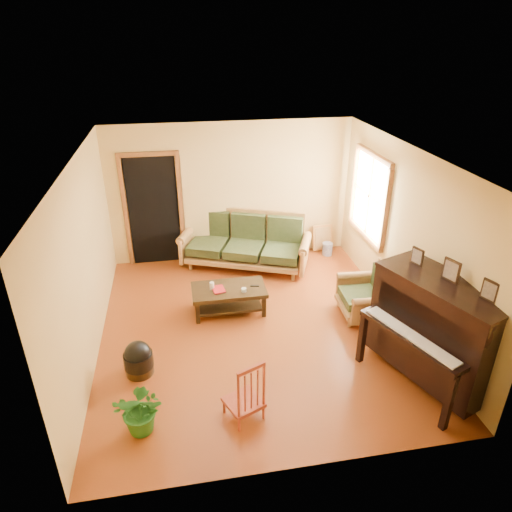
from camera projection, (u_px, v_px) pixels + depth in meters
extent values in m
plane|color=#64270D|center=(255.00, 327.00, 6.88)|extent=(5.00, 5.00, 0.00)
cube|color=black|center=(154.00, 211.00, 8.38)|extent=(1.08, 0.16, 2.05)
cube|color=white|center=(370.00, 196.00, 7.70)|extent=(0.12, 1.36, 1.46)
cube|color=olive|center=(245.00, 242.00, 8.43)|extent=(2.52, 1.78, 1.00)
cube|color=black|center=(229.00, 300.00, 7.19)|extent=(1.15, 0.63, 0.42)
cube|color=olive|center=(364.00, 292.00, 7.00)|extent=(0.83, 0.86, 0.83)
cube|color=black|center=(435.00, 332.00, 5.60)|extent=(1.45, 1.82, 1.41)
cylinder|color=black|center=(139.00, 362.00, 5.90)|extent=(0.46, 0.46, 0.36)
cube|color=maroon|center=(243.00, 388.00, 5.14)|extent=(0.52, 0.54, 0.83)
cube|color=#C88C42|center=(322.00, 237.00, 9.16)|extent=(0.42, 0.14, 0.55)
cylinder|color=#3650A4|center=(327.00, 249.00, 9.03)|extent=(0.24, 0.24, 0.25)
imported|color=#205C1A|center=(142.00, 409.00, 4.99)|extent=(0.67, 0.62, 0.61)
imported|color=maroon|center=(213.00, 291.00, 7.01)|extent=(0.22, 0.27, 0.02)
cylinder|color=white|center=(212.00, 286.00, 7.05)|extent=(0.09, 0.09, 0.12)
cylinder|color=silver|center=(244.00, 290.00, 7.00)|extent=(0.09, 0.09, 0.05)
cube|color=black|center=(255.00, 286.00, 7.15)|extent=(0.14, 0.07, 0.01)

